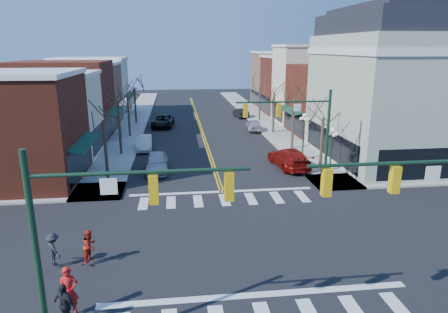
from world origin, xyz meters
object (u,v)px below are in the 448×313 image
object	(u,v)px
pedestrian_red_b	(90,246)
pedestrian_dark_b	(53,249)
lamppost_midblock	(304,129)
car_right_far	(241,113)
car_left_mid	(144,143)
pedestrian_red_a	(69,291)
car_left_near	(157,162)
car_right_mid	(254,125)
victorian_corner	(399,86)
car_right_near	(289,158)
lamppost_corner	(331,146)
pedestrian_dark_a	(64,305)
car_left_far	(163,121)

from	to	relation	value
pedestrian_red_b	pedestrian_dark_b	xyz separation A→B (m)	(-1.62, -0.09, -0.02)
lamppost_midblock	car_right_far	xyz separation A→B (m)	(-1.80, 23.63, -2.30)
car_left_mid	pedestrian_dark_b	size ratio (longest dim) A/B	2.75
lamppost_midblock	pedestrian_dark_b	xyz separation A→B (m)	(-17.12, -16.33, -2.03)
car_left_mid	pedestrian_red_a	distance (m)	25.86
car_left_near	car_right_mid	xyz separation A→B (m)	(11.20, 15.55, -0.10)
victorian_corner	car_right_near	bearing A→B (deg)	-172.27
pedestrian_dark_b	lamppost_corner	bearing A→B (deg)	-102.11
lamppost_corner	pedestrian_dark_a	size ratio (longest dim) A/B	2.53
car_left_mid	car_right_far	xyz separation A→B (m)	(12.74, 17.88, -0.04)
car_left_far	car_right_mid	size ratio (longest dim) A/B	1.33
car_right_near	pedestrian_red_b	bearing A→B (deg)	40.22
lamppost_midblock	car_left_far	distance (m)	21.97
car_left_near	car_left_far	size ratio (longest dim) A/B	0.85
lamppost_corner	car_left_far	xyz separation A→B (m)	(-13.00, 24.07, -2.20)
pedestrian_dark_a	car_left_near	bearing A→B (deg)	116.13
pedestrian_red_a	car_left_far	bearing A→B (deg)	79.02
lamppost_midblock	car_left_far	size ratio (longest dim) A/B	0.79
car_left_near	pedestrian_red_b	size ratio (longest dim) A/B	2.90
lamppost_midblock	car_right_far	distance (m)	23.81
lamppost_corner	car_right_far	bearing A→B (deg)	93.42
pedestrian_red_b	pedestrian_dark_b	size ratio (longest dim) A/B	1.02
car_right_near	pedestrian_red_a	distance (m)	22.80
victorian_corner	car_left_near	bearing A→B (deg)	-176.62
pedestrian_red_a	pedestrian_dark_b	distance (m)	4.10
victorian_corner	pedestrian_dark_b	xyz separation A→B (m)	(-25.42, -15.83, -5.72)
car_right_mid	pedestrian_dark_a	distance (m)	37.20
car_left_far	pedestrian_dark_b	size ratio (longest dim) A/B	3.47
car_right_mid	car_right_far	xyz separation A→B (m)	(0.00, 9.84, -0.03)
pedestrian_red_b	pedestrian_dark_b	world-z (taller)	pedestrian_red_b
car_left_mid	car_right_far	size ratio (longest dim) A/B	1.07
pedestrian_dark_a	pedestrian_red_b	bearing A→B (deg)	123.61
car_right_mid	pedestrian_dark_b	bearing A→B (deg)	66.46
car_left_mid	car_left_far	distance (m)	11.92
lamppost_midblock	pedestrian_dark_a	world-z (taller)	lamppost_midblock
pedestrian_red_b	car_right_near	bearing A→B (deg)	-21.79
car_left_near	pedestrian_dark_a	xyz separation A→B (m)	(-2.50, -19.04, 0.21)
pedestrian_dark_a	car_right_mid	bearing A→B (deg)	102.00
car_left_mid	pedestrian_red_a	bearing A→B (deg)	-95.05
lamppost_midblock	pedestrian_dark_b	bearing A→B (deg)	-136.36
victorian_corner	pedestrian_red_a	distance (m)	31.32
car_left_mid	pedestrian_dark_a	distance (m)	26.57
lamppost_corner	car_left_mid	world-z (taller)	lamppost_corner
car_right_near	pedestrian_red_a	world-z (taller)	pedestrian_red_a
car_left_far	lamppost_midblock	bearing A→B (deg)	-47.95
car_right_mid	car_right_far	distance (m)	9.84
car_left_mid	car_left_far	size ratio (longest dim) A/B	0.79
car_right_near	pedestrian_red_b	xyz separation A→B (m)	(-13.70, -14.37, 0.13)
pedestrian_dark_b	pedestrian_dark_a	bearing A→B (deg)	157.93
car_right_far	pedestrian_red_a	size ratio (longest dim) A/B	2.09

